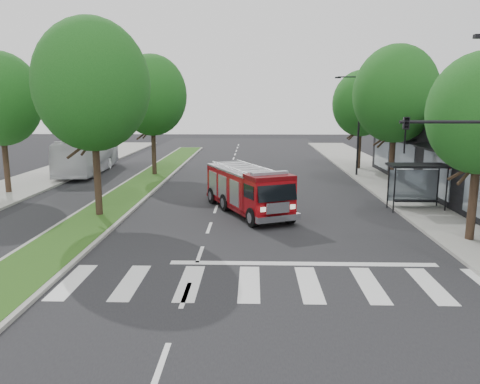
% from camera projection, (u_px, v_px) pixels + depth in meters
% --- Properties ---
extents(ground, '(140.00, 140.00, 0.00)m').
position_uv_depth(ground, '(200.00, 254.00, 18.66)').
color(ground, black).
rests_on(ground, ground).
extents(sidewalk_right, '(5.00, 80.00, 0.15)m').
position_uv_depth(sidewalk_right, '(426.00, 202.00, 28.10)').
color(sidewalk_right, gray).
rests_on(sidewalk_right, ground).
extents(median, '(3.00, 50.00, 0.15)m').
position_uv_depth(median, '(149.00, 179.00, 36.47)').
color(median, gray).
rests_on(median, ground).
extents(bus_shelter, '(3.20, 1.60, 2.61)m').
position_uv_depth(bus_shelter, '(417.00, 174.00, 25.95)').
color(bus_shelter, black).
rests_on(bus_shelter, ground).
extents(tree_right_mid, '(5.60, 5.60, 9.72)m').
position_uv_depth(tree_right_mid, '(396.00, 94.00, 30.84)').
color(tree_right_mid, black).
rests_on(tree_right_mid, ground).
extents(tree_right_far, '(5.00, 5.00, 8.73)m').
position_uv_depth(tree_right_far, '(361.00, 104.00, 40.78)').
color(tree_right_far, black).
rests_on(tree_right_far, ground).
extents(tree_median_near, '(5.80, 5.80, 10.16)m').
position_uv_depth(tree_median_near, '(92.00, 85.00, 23.42)').
color(tree_median_near, black).
rests_on(tree_median_near, ground).
extents(tree_median_far, '(5.60, 5.60, 9.72)m').
position_uv_depth(tree_median_far, '(152.00, 95.00, 37.22)').
color(tree_median_far, black).
rests_on(tree_median_far, ground).
extents(tree_left_mid, '(5.20, 5.20, 9.16)m').
position_uv_depth(tree_left_mid, '(0.00, 99.00, 29.66)').
color(tree_left_mid, black).
rests_on(tree_left_mid, ground).
extents(streetlight_right_far, '(2.11, 0.20, 8.00)m').
position_uv_depth(streetlight_right_far, '(357.00, 121.00, 37.14)').
color(streetlight_right_far, black).
rests_on(streetlight_right_far, ground).
extents(fire_engine, '(5.17, 7.84, 2.63)m').
position_uv_depth(fire_engine, '(248.00, 190.00, 25.50)').
color(fire_engine, '#540407').
rests_on(fire_engine, ground).
extents(city_bus, '(3.56, 11.64, 3.19)m').
position_uv_depth(city_bus, '(88.00, 154.00, 39.91)').
color(city_bus, silver).
rests_on(city_bus, ground).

